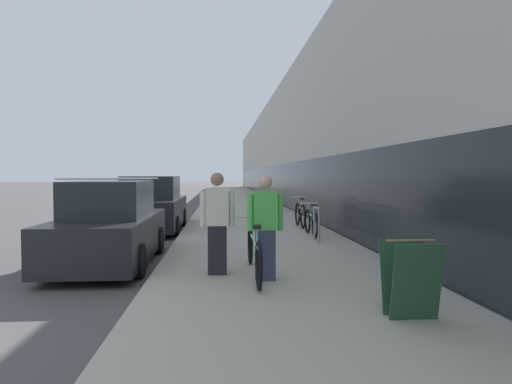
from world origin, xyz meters
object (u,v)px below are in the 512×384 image
(person_rider, at_px, (265,227))
(person_bystander, at_px, (217,223))
(parked_sedan_curbside, at_px, (110,228))
(tandem_bicycle, at_px, (254,252))
(sandwich_board_sign, at_px, (410,278))
(bike_rack_hoop, at_px, (317,220))
(cruiser_bike_nearest, at_px, (311,222))
(cruiser_bike_middle, at_px, (300,214))
(vintage_roadster_curbside, at_px, (152,207))

(person_rider, distance_m, person_bystander, 0.89)
(person_bystander, distance_m, parked_sedan_curbside, 2.75)
(tandem_bicycle, distance_m, sandwich_board_sign, 2.82)
(tandem_bicycle, xyz_separation_m, person_bystander, (-0.59, 0.14, 0.46))
(tandem_bicycle, xyz_separation_m, bike_rack_hoop, (1.80, 3.65, 0.13))
(bike_rack_hoop, distance_m, cruiser_bike_nearest, 1.09)
(bike_rack_hoop, bearing_deg, person_bystander, -124.32)
(parked_sedan_curbside, bearing_deg, cruiser_bike_nearest, 31.88)
(cruiser_bike_nearest, distance_m, parked_sedan_curbside, 5.43)
(person_rider, height_order, sandwich_board_sign, person_rider)
(sandwich_board_sign, distance_m, parked_sedan_curbside, 6.03)
(cruiser_bike_middle, height_order, sandwich_board_sign, cruiser_bike_middle)
(bike_rack_hoop, xyz_separation_m, cruiser_bike_nearest, (0.08, 1.07, -0.15))
(person_bystander, distance_m, bike_rack_hoop, 4.26)
(tandem_bicycle, relative_size, bike_rack_hoop, 3.12)
(person_bystander, bearing_deg, tandem_bicycle, -13.55)
(tandem_bicycle, xyz_separation_m, cruiser_bike_nearest, (1.88, 4.72, -0.02))
(cruiser_bike_nearest, relative_size, sandwich_board_sign, 1.88)
(person_bystander, xyz_separation_m, vintage_roadster_curbside, (-2.14, 7.13, -0.21))
(person_rider, distance_m, sandwich_board_sign, 2.49)
(person_bystander, distance_m, cruiser_bike_middle, 7.05)
(sandwich_board_sign, bearing_deg, bike_rack_hoop, 88.35)
(person_bystander, bearing_deg, vintage_roadster_curbside, 106.67)
(cruiser_bike_nearest, bearing_deg, bike_rack_hoop, -94.17)
(tandem_bicycle, distance_m, vintage_roadster_curbside, 7.77)
(person_rider, bearing_deg, person_bystander, 147.22)
(bike_rack_hoop, relative_size, sandwich_board_sign, 0.94)
(bike_rack_hoop, distance_m, cruiser_bike_middle, 3.07)
(cruiser_bike_middle, bearing_deg, sandwich_board_sign, -91.90)
(tandem_bicycle, height_order, cruiser_bike_middle, cruiser_bike_middle)
(cruiser_bike_middle, relative_size, sandwich_board_sign, 1.88)
(cruiser_bike_middle, xyz_separation_m, parked_sedan_curbside, (-4.66, -4.86, 0.20))
(vintage_roadster_curbside, bearing_deg, person_bystander, -73.33)
(parked_sedan_curbside, bearing_deg, sandwich_board_sign, -43.63)
(bike_rack_hoop, bearing_deg, cruiser_bike_nearest, 85.83)
(person_rider, relative_size, bike_rack_hoop, 1.93)
(bike_rack_hoop, height_order, vintage_roadster_curbside, vintage_roadster_curbside)
(cruiser_bike_middle, relative_size, vintage_roadster_curbside, 0.39)
(sandwich_board_sign, xyz_separation_m, vintage_roadster_curbside, (-4.36, 9.58, 0.17))
(person_rider, relative_size, vintage_roadster_curbside, 0.37)
(person_bystander, xyz_separation_m, cruiser_bike_middle, (2.52, 6.57, -0.45))
(cruiser_bike_middle, distance_m, vintage_roadster_curbside, 4.70)
(cruiser_bike_middle, height_order, vintage_roadster_curbside, vintage_roadster_curbside)
(cruiser_bike_nearest, height_order, vintage_roadster_curbside, vintage_roadster_curbside)
(person_rider, xyz_separation_m, person_bystander, (-0.74, 0.48, 0.02))
(cruiser_bike_middle, xyz_separation_m, sandwich_board_sign, (-0.30, -9.01, 0.06))
(cruiser_bike_nearest, bearing_deg, sandwich_board_sign, -92.03)
(person_bystander, distance_m, cruiser_bike_nearest, 5.23)
(person_bystander, bearing_deg, sandwich_board_sign, -47.69)
(tandem_bicycle, distance_m, person_rider, 0.57)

